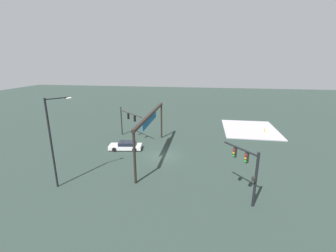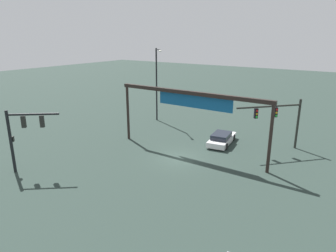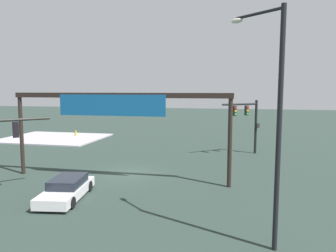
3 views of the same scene
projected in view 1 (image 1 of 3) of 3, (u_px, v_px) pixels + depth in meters
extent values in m
plane|color=#27352F|center=(163.00, 156.00, 31.76)|extent=(170.21, 170.21, 0.00)
cube|color=#A29CA7|center=(250.00, 129.00, 43.93)|extent=(12.36, 9.88, 0.15)
cylinder|color=black|center=(256.00, 180.00, 20.12)|extent=(0.25, 0.25, 5.30)
cylinder|color=black|center=(240.00, 149.00, 21.18)|extent=(3.28, 2.70, 0.18)
cube|color=black|center=(247.00, 158.00, 20.67)|extent=(0.41, 0.40, 0.95)
cylinder|color=red|center=(246.00, 155.00, 20.51)|extent=(0.19, 0.17, 0.20)
cylinder|color=orange|center=(245.00, 158.00, 20.60)|extent=(0.19, 0.17, 0.20)
cylinder|color=green|center=(245.00, 161.00, 20.68)|extent=(0.19, 0.17, 0.20)
cube|color=black|center=(235.00, 152.00, 21.88)|extent=(0.41, 0.40, 0.95)
cylinder|color=red|center=(234.00, 150.00, 21.72)|extent=(0.19, 0.17, 0.20)
cylinder|color=orange|center=(234.00, 153.00, 21.80)|extent=(0.19, 0.17, 0.20)
cylinder|color=green|center=(233.00, 156.00, 21.89)|extent=(0.19, 0.17, 0.20)
cube|color=black|center=(254.00, 179.00, 19.95)|extent=(0.38, 0.38, 0.44)
cylinder|color=#242621|center=(121.00, 121.00, 40.24)|extent=(0.23, 0.23, 5.06)
cylinder|color=#242621|center=(130.00, 113.00, 37.17)|extent=(4.65, 5.07, 0.17)
cube|color=black|center=(128.00, 116.00, 37.90)|extent=(0.41, 0.41, 0.95)
cylinder|color=red|center=(129.00, 114.00, 37.91)|extent=(0.18, 0.19, 0.20)
cylinder|color=orange|center=(129.00, 116.00, 38.00)|extent=(0.18, 0.19, 0.20)
cylinder|color=green|center=(129.00, 118.00, 38.08)|extent=(0.18, 0.19, 0.20)
cube|color=black|center=(135.00, 119.00, 36.34)|extent=(0.41, 0.41, 0.95)
cylinder|color=red|center=(135.00, 117.00, 36.35)|extent=(0.18, 0.19, 0.20)
cylinder|color=orange|center=(136.00, 119.00, 36.43)|extent=(0.18, 0.19, 0.20)
cylinder|color=green|center=(136.00, 120.00, 36.52)|extent=(0.18, 0.19, 0.20)
cylinder|color=black|center=(51.00, 145.00, 22.76)|extent=(0.20, 0.20, 9.45)
cylinder|color=black|center=(57.00, 98.00, 22.17)|extent=(1.75, 1.54, 0.12)
ellipsoid|color=silver|center=(69.00, 98.00, 22.88)|extent=(0.65, 0.62, 0.20)
cylinder|color=black|center=(135.00, 159.00, 23.96)|extent=(0.28, 0.28, 5.77)
cylinder|color=black|center=(161.00, 122.00, 38.48)|extent=(0.28, 0.28, 5.77)
cube|color=black|center=(151.00, 114.00, 30.37)|extent=(15.70, 0.35, 0.35)
cube|color=#125288|center=(150.00, 118.00, 30.94)|extent=(7.66, 0.08, 1.45)
cube|color=silver|center=(125.00, 147.00, 34.01)|extent=(2.55, 4.98, 0.55)
cube|color=black|center=(127.00, 143.00, 33.86)|extent=(2.00, 2.69, 0.50)
cylinder|color=black|center=(114.00, 149.00, 33.21)|extent=(0.31, 0.67, 0.64)
cylinder|color=black|center=(117.00, 145.00, 34.90)|extent=(0.31, 0.67, 0.64)
cylinder|color=black|center=(134.00, 150.00, 33.18)|extent=(0.31, 0.67, 0.64)
cylinder|color=black|center=(136.00, 145.00, 34.87)|extent=(0.31, 0.67, 0.64)
cylinder|color=gold|center=(264.00, 131.00, 41.66)|extent=(0.22, 0.22, 0.55)
sphere|color=#B7941D|center=(265.00, 129.00, 41.57)|extent=(0.18, 0.18, 0.18)
cylinder|color=#B7941D|center=(264.00, 130.00, 41.81)|extent=(0.12, 0.10, 0.10)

